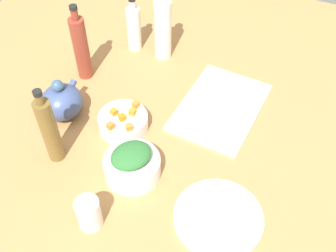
% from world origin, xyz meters
% --- Properties ---
extents(tabletop, '(1.90, 1.90, 0.03)m').
position_xyz_m(tabletop, '(0.00, 0.00, 0.01)').
color(tabletop, '#AB7746').
rests_on(tabletop, ground).
extents(cutting_board, '(0.35, 0.26, 0.01)m').
position_xyz_m(cutting_board, '(0.18, -0.10, 0.03)').
color(cutting_board, silver).
rests_on(cutting_board, tabletop).
extents(plate_tofu, '(0.23, 0.23, 0.01)m').
position_xyz_m(plate_tofu, '(-0.20, -0.23, 0.04)').
color(plate_tofu, white).
rests_on(plate_tofu, tabletop).
extents(bowl_greens, '(0.15, 0.15, 0.06)m').
position_xyz_m(bowl_greens, '(-0.16, 0.04, 0.06)').
color(bowl_greens, white).
rests_on(bowl_greens, tabletop).
extents(bowl_carrots, '(0.15, 0.15, 0.05)m').
position_xyz_m(bowl_carrots, '(-0.02, 0.14, 0.06)').
color(bowl_carrots, white).
rests_on(bowl_carrots, tabletop).
extents(teapot, '(0.15, 0.13, 0.14)m').
position_xyz_m(teapot, '(-0.04, 0.34, 0.08)').
color(teapot, '#3C4C7D').
rests_on(teapot, tabletop).
extents(bottle_0, '(0.06, 0.06, 0.27)m').
position_xyz_m(bottle_0, '(0.35, 0.17, 0.15)').
color(bottle_0, silver).
rests_on(bottle_0, tabletop).
extents(bottle_1, '(0.05, 0.05, 0.21)m').
position_xyz_m(bottle_1, '(0.35, 0.29, 0.12)').
color(bottle_1, silver).
rests_on(bottle_1, tabletop).
extents(bottle_2, '(0.05, 0.05, 0.25)m').
position_xyz_m(bottle_2, '(-0.19, 0.26, 0.14)').
color(bottle_2, brown).
rests_on(bottle_2, tabletop).
extents(bottle_3, '(0.05, 0.05, 0.27)m').
position_xyz_m(bottle_3, '(0.15, 0.37, 0.15)').
color(bottle_3, brown).
rests_on(bottle_3, tabletop).
extents(drinking_glass_0, '(0.06, 0.06, 0.09)m').
position_xyz_m(drinking_glass_0, '(-0.34, 0.06, 0.08)').
color(drinking_glass_0, white).
rests_on(drinking_glass_0, tabletop).
extents(carrot_cube_0, '(0.02, 0.02, 0.02)m').
position_xyz_m(carrot_cube_0, '(-0.00, 0.12, 0.09)').
color(carrot_cube_0, orange).
rests_on(carrot_cube_0, bowl_carrots).
extents(carrot_cube_1, '(0.03, 0.03, 0.02)m').
position_xyz_m(carrot_cube_1, '(-0.03, 0.13, 0.09)').
color(carrot_cube_1, orange).
rests_on(carrot_cube_1, bowl_carrots).
extents(carrot_cube_2, '(0.03, 0.03, 0.02)m').
position_xyz_m(carrot_cube_2, '(-0.06, 0.10, 0.09)').
color(carrot_cube_2, orange).
rests_on(carrot_cube_2, bowl_carrots).
extents(carrot_cube_3, '(0.02, 0.02, 0.02)m').
position_xyz_m(carrot_cube_3, '(0.03, 0.12, 0.09)').
color(carrot_cube_3, orange).
rests_on(carrot_cube_3, bowl_carrots).
extents(carrot_cube_4, '(0.02, 0.02, 0.02)m').
position_xyz_m(carrot_cube_4, '(-0.07, 0.15, 0.09)').
color(carrot_cube_4, orange).
rests_on(carrot_cube_4, bowl_carrots).
extents(carrot_cube_5, '(0.02, 0.02, 0.02)m').
position_xyz_m(carrot_cube_5, '(-0.02, 0.17, 0.09)').
color(carrot_cube_5, orange).
rests_on(carrot_cube_5, bowl_carrots).
extents(chopped_greens_mound, '(0.14, 0.14, 0.04)m').
position_xyz_m(chopped_greens_mound, '(-0.16, 0.04, 0.11)').
color(chopped_greens_mound, '#2C6731').
rests_on(chopped_greens_mound, bowl_greens).
extents(tofu_cube_0, '(0.02, 0.02, 0.02)m').
position_xyz_m(tofu_cube_0, '(-0.19, -0.26, 0.05)').
color(tofu_cube_0, '#F9F4CC').
rests_on(tofu_cube_0, plate_tofu).
extents(tofu_cube_1, '(0.03, 0.03, 0.02)m').
position_xyz_m(tofu_cube_1, '(-0.23, -0.20, 0.05)').
color(tofu_cube_1, white).
rests_on(tofu_cube_1, plate_tofu).
extents(tofu_cube_2, '(0.03, 0.03, 0.02)m').
position_xyz_m(tofu_cube_2, '(-0.18, -0.22, 0.05)').
color(tofu_cube_2, white).
rests_on(tofu_cube_2, plate_tofu).
extents(tofu_cube_3, '(0.03, 0.03, 0.02)m').
position_xyz_m(tofu_cube_3, '(-0.22, -0.24, 0.05)').
color(tofu_cube_3, '#EFEFCD').
rests_on(tofu_cube_3, plate_tofu).
extents(tofu_cube_4, '(0.03, 0.03, 0.02)m').
position_xyz_m(tofu_cube_4, '(-0.15, -0.21, 0.05)').
color(tofu_cube_4, white).
rests_on(tofu_cube_4, plate_tofu).
extents(dumpling_0, '(0.05, 0.05, 0.03)m').
position_xyz_m(dumpling_0, '(0.22, -0.11, 0.05)').
color(dumpling_0, beige).
rests_on(dumpling_0, cutting_board).
extents(dumpling_1, '(0.08, 0.07, 0.02)m').
position_xyz_m(dumpling_1, '(0.11, -0.11, 0.05)').
color(dumpling_1, beige).
rests_on(dumpling_1, cutting_board).
extents(dumpling_2, '(0.05, 0.05, 0.03)m').
position_xyz_m(dumpling_2, '(0.30, -0.16, 0.05)').
color(dumpling_2, beige).
rests_on(dumpling_2, cutting_board).
extents(dumpling_3, '(0.05, 0.05, 0.03)m').
position_xyz_m(dumpling_3, '(0.19, -0.03, 0.05)').
color(dumpling_3, beige).
rests_on(dumpling_3, cutting_board).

